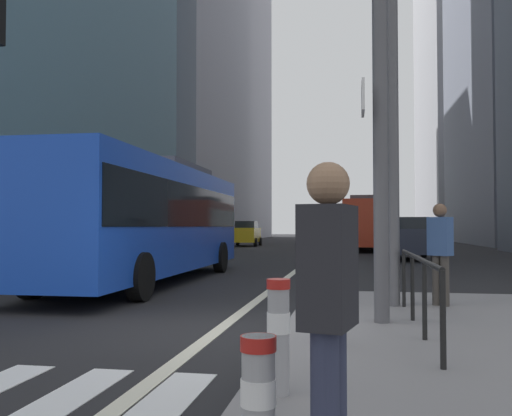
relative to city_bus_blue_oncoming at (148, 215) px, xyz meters
The scene contains 19 objects.
ground_plane 14.24m from the city_bus_blue_oncoming, 75.38° to the left, with size 160.00×160.00×0.00m, color black.
lane_centre_line 24.00m from the city_bus_blue_oncoming, 81.43° to the left, with size 0.20×80.00×0.01m, color beige.
office_tower_left_far 61.09m from the city_bus_blue_oncoming, 102.27° to the left, with size 11.80×20.04×38.88m, color gray.
office_tower_right_far 75.06m from the city_bus_blue_oncoming, 72.95° to the left, with size 10.01×25.82×57.06m, color #9E9EA3.
city_bus_blue_oncoming is the anchor object (origin of this frame).
sedan_white_oncoming 3.80m from the city_bus_blue_oncoming, 169.84° to the right, with size 2.17×4.36×1.94m.
city_bus_red_receding 23.28m from the city_bus_blue_oncoming, 74.31° to the left, with size 2.91×10.73×3.40m.
city_bus_red_distant 45.44m from the city_bus_blue_oncoming, 81.72° to the left, with size 2.80×11.52×3.40m.
car_oncoming_mid 28.10m from the city_bus_blue_oncoming, 95.56° to the left, with size 2.17×4.17×1.94m.
car_receding_near 14.47m from the city_bus_blue_oncoming, 56.35° to the left, with size 2.13×4.61×1.94m.
car_receding_far 34.28m from the city_bus_blue_oncoming, 77.50° to the left, with size 2.20×4.49×1.94m.
traffic_signal_gantry 7.55m from the city_bus_blue_oncoming, 59.03° to the right, with size 6.59×0.65×6.00m.
street_lamp_post 8.36m from the city_bus_blue_oncoming, 35.40° to the right, with size 5.50×0.32×8.00m.
bollard_front 12.46m from the city_bus_blue_oncoming, 66.12° to the right, with size 0.20×0.20×0.79m.
bollard_left 10.98m from the city_bus_blue_oncoming, 63.27° to the right, with size 0.20×0.20×0.94m.
bollard_right 9.41m from the city_bus_blue_oncoming, 56.03° to the right, with size 0.20×0.20×0.92m.
pedestrian_railing 9.22m from the city_bus_blue_oncoming, 46.01° to the right, with size 0.06×4.24×0.98m.
pedestrian_walking 8.23m from the city_bus_blue_oncoming, 31.29° to the right, with size 0.45×0.42×1.77m.
pedestrian_far 12.55m from the city_bus_blue_oncoming, 64.52° to the right, with size 0.32×0.42×1.72m.
Camera 1 is at (1.96, -7.93, 1.52)m, focal length 38.66 mm.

